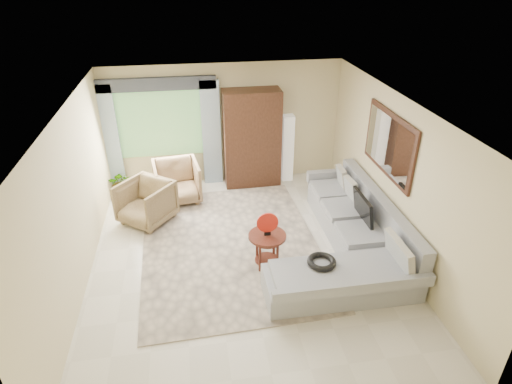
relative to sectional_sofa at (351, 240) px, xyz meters
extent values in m
plane|color=silver|center=(-1.78, 0.18, -0.28)|extent=(6.00, 6.00, 0.00)
cube|color=#BDAB95|center=(-1.98, 0.56, -0.27)|extent=(3.13, 4.10, 0.02)
cube|color=#929499|center=(0.22, 0.68, -0.08)|extent=(0.90, 2.40, 0.40)
cube|color=#929499|center=(-0.48, -0.92, -0.08)|extent=(2.30, 0.80, 0.40)
cube|color=#929499|center=(0.57, 0.28, 0.37)|extent=(0.20, 3.20, 0.50)
cube|color=#929499|center=(0.22, 1.96, 0.23)|extent=(0.90, 0.16, 0.22)
cube|color=#929499|center=(-0.48, -1.37, 0.21)|extent=(2.30, 0.10, 0.18)
cube|color=black|center=(0.27, 0.28, 0.44)|extent=(0.14, 0.74, 0.48)
torus|color=black|center=(-0.78, -0.81, 0.26)|extent=(0.43, 0.43, 0.09)
cylinder|color=#431E12|center=(-1.45, -0.09, 0.30)|extent=(0.60, 0.60, 0.04)
cylinder|color=#431E12|center=(-1.45, -0.09, -0.01)|extent=(0.40, 0.40, 0.54)
cylinder|color=red|center=(-1.45, -0.09, 0.55)|extent=(0.34, 0.04, 0.34)
imported|color=#91784F|center=(-3.45, 1.62, 0.12)|extent=(1.23, 1.24, 0.81)
imported|color=#90784E|center=(-2.87, 2.37, 0.13)|extent=(1.00, 1.02, 0.83)
imported|color=#999999|center=(-4.07, 2.81, -0.02)|extent=(0.47, 0.41, 0.52)
cube|color=black|center=(-1.23, 2.90, 0.77)|extent=(1.20, 0.55, 2.10)
cube|color=silver|center=(-0.43, 2.96, 0.47)|extent=(0.24, 0.24, 1.50)
cube|color=#669E59|center=(-3.13, 3.15, 1.12)|extent=(1.80, 0.04, 1.40)
cube|color=#9EB7CC|center=(-4.18, 3.06, 0.87)|extent=(0.40, 0.08, 2.30)
cube|color=#9EB7CC|center=(-2.08, 3.06, 0.87)|extent=(0.40, 0.08, 2.30)
cube|color=#1E232D|center=(-3.13, 3.08, 1.97)|extent=(2.40, 0.12, 0.26)
cube|color=black|center=(0.69, 0.53, 1.47)|extent=(0.04, 1.70, 1.05)
cube|color=white|center=(0.66, 0.53, 1.47)|extent=(0.02, 1.54, 0.90)
camera|label=1|loc=(-2.53, -5.57, 4.14)|focal=30.00mm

